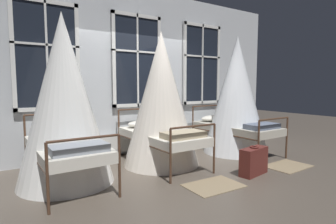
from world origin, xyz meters
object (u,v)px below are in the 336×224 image
suitcase_dark (254,161)px  cot_second (161,101)px  cot_first (64,102)px  cot_third (236,97)px

suitcase_dark → cot_second: bearing=115.0°
cot_first → cot_third: (3.53, -0.01, -0.00)m
cot_first → cot_third: 3.53m
cot_second → cot_third: size_ratio=0.97×
cot_second → cot_third: cot_third is taller
cot_first → suitcase_dark: size_ratio=4.24×
cot_first → suitcase_dark: bearing=-117.0°
cot_second → suitcase_dark: cot_second is taller
cot_third → suitcase_dark: cot_third is taller
cot_first → suitcase_dark: (2.62, -1.27, -0.98)m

